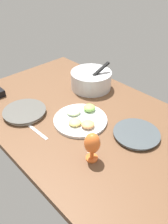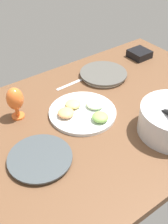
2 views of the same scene
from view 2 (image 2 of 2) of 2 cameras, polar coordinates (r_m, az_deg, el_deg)
ground_plane at (r=142.03cm, az=3.39°, el=-1.01°), size 160.00×104.00×4.00cm
dinner_plate_left at (r=169.01cm, az=3.97°, el=7.65°), size 27.94×27.94×2.78cm
dinner_plate_right at (r=119.04cm, az=-8.91°, el=-9.32°), size 26.98×26.98×2.21cm
fruit_platter at (r=139.31cm, az=-0.19°, el=0.09°), size 33.60×33.60×5.57cm
hurricane_glass_orange at (r=136.34cm, az=-13.82°, el=2.41°), size 8.16×8.16×16.88cm
square_bowl_black at (r=192.67cm, az=11.20°, el=11.58°), size 12.53×12.53×4.79cm
fork_by_left_plate at (r=161.84cm, az=-2.87°, el=5.65°), size 18.05×2.47×0.60cm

